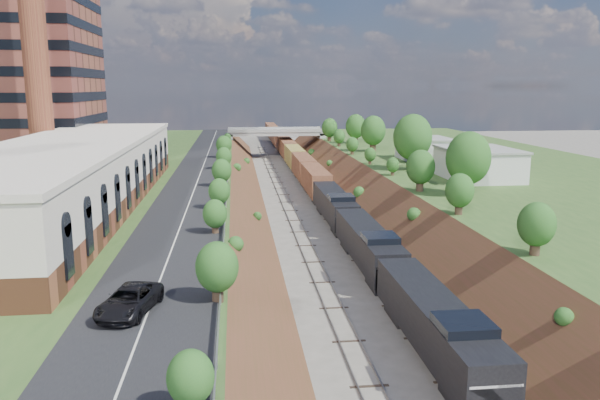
{
  "coord_description": "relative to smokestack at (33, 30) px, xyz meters",
  "views": [
    {
      "loc": [
        -10.36,
        -25.86,
        17.79
      ],
      "look_at": [
        -3.64,
        34.16,
        6.0
      ],
      "focal_mm": 35.0,
      "sensor_mm": 36.0,
      "label": 1
    }
  ],
  "objects": [
    {
      "name": "overpass",
      "position": [
        36.0,
        66.0,
        -20.08
      ],
      "size": [
        24.5,
        8.3,
        7.4
      ],
      "color": "gray",
      "rests_on": "ground"
    },
    {
      "name": "road",
      "position": [
        20.5,
        4.0,
        -19.95
      ],
      "size": [
        8.0,
        180.0,
        0.1
      ],
      "primitive_type": "cube",
      "color": "black",
      "rests_on": "platform_left"
    },
    {
      "name": "tree_left_crest",
      "position": [
        24.2,
        -36.0,
        -17.96
      ],
      "size": [
        2.45,
        2.45,
        3.55
      ],
      "color": "#473323",
      "rests_on": "platform_left"
    },
    {
      "name": "platform_right",
      "position": [
        69.0,
        4.0,
        -22.5
      ],
      "size": [
        44.0,
        180.0,
        5.0
      ],
      "primitive_type": "cube",
      "color": "#345623",
      "rests_on": "ground"
    },
    {
      "name": "embankment_right",
      "position": [
        47.0,
        4.0,
        -25.0
      ],
      "size": [
        10.0,
        180.0,
        10.0
      ],
      "primitive_type": "cube",
      "rotation": [
        0.0,
        0.79,
        0.0
      ],
      "color": "brown",
      "rests_on": "ground"
    },
    {
      "name": "guardrail",
      "position": [
        24.6,
        3.8,
        -19.45
      ],
      "size": [
        0.1,
        171.0,
        0.7
      ],
      "color": "#99999E",
      "rests_on": "platform_left"
    },
    {
      "name": "white_building_far",
      "position": [
        59.0,
        18.0,
        -18.2
      ],
      "size": [
        8.0,
        10.0,
        3.6
      ],
      "primitive_type": "cube",
      "color": "silver",
      "rests_on": "platform_right"
    },
    {
      "name": "suv",
      "position": [
        19.5,
        -49.57,
        -19.16
      ],
      "size": [
        3.61,
        5.76,
        1.48
      ],
      "primitive_type": "imported",
      "rotation": [
        0.0,
        0.0,
        -0.23
      ],
      "color": "black",
      "rests_on": "road"
    },
    {
      "name": "freight_train",
      "position": [
        38.6,
        43.53,
        -22.32
      ],
      "size": [
        3.13,
        192.5,
        4.66
      ],
      "color": "black",
      "rests_on": "ground"
    },
    {
      "name": "platform_left",
      "position": [
        3.0,
        4.0,
        -22.5
      ],
      "size": [
        44.0,
        180.0,
        5.0
      ],
      "primitive_type": "cube",
      "color": "#345623",
      "rests_on": "ground"
    },
    {
      "name": "embankment_left",
      "position": [
        25.0,
        4.0,
        -25.0
      ],
      "size": [
        10.0,
        180.0,
        10.0
      ],
      "primitive_type": "cube",
      "rotation": [
        0.0,
        0.79,
        0.0
      ],
      "color": "brown",
      "rests_on": "ground"
    },
    {
      "name": "rail_right_track",
      "position": [
        38.6,
        4.0,
        -24.91
      ],
      "size": [
        1.58,
        180.0,
        0.18
      ],
      "primitive_type": "cube",
      "color": "gray",
      "rests_on": "ground"
    },
    {
      "name": "commercial_building",
      "position": [
        8.0,
        -18.0,
        -16.49
      ],
      "size": [
        14.3,
        62.3,
        7.0
      ],
      "color": "brown",
      "rests_on": "platform_left"
    },
    {
      "name": "tree_right_large",
      "position": [
        53.0,
        -16.0,
        -15.62
      ],
      "size": [
        5.25,
        5.25,
        7.61
      ],
      "color": "#473323",
      "rests_on": "platform_right"
    },
    {
      "name": "smokestack",
      "position": [
        0.0,
        0.0,
        0.0
      ],
      "size": [
        3.2,
        3.2,
        40.0
      ],
      "primitive_type": "cylinder",
      "color": "brown",
      "rests_on": "platform_left"
    },
    {
      "name": "rail_left_track",
      "position": [
        33.4,
        4.0,
        -24.91
      ],
      "size": [
        1.58,
        180.0,
        0.18
      ],
      "primitive_type": "cube",
      "color": "gray",
      "rests_on": "ground"
    },
    {
      "name": "white_building_near",
      "position": [
        59.5,
        -4.0,
        -18.0
      ],
      "size": [
        9.0,
        12.0,
        4.0
      ],
      "primitive_type": "cube",
      "color": "silver",
      "rests_on": "platform_right"
    }
  ]
}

